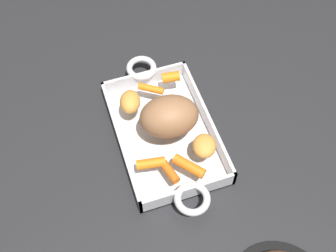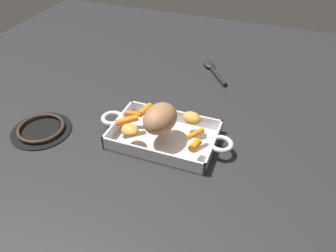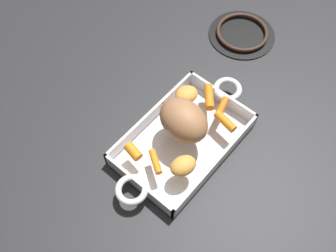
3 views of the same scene
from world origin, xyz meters
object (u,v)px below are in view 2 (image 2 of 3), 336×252
at_px(baby_carrot_northwest, 133,114).
at_px(stove_burner_rear, 41,129).
at_px(baby_carrot_southeast, 127,120).
at_px(potato_corner, 192,118).
at_px(baby_carrot_center_right, 195,134).
at_px(potato_halved, 130,130).
at_px(pork_roast, 160,118).
at_px(baby_carrot_short, 145,110).
at_px(serving_spoon, 213,69).
at_px(roasting_dish, 164,136).
at_px(baby_carrot_long, 195,145).

distance_m(baby_carrot_northwest, stove_burner_rear, 0.30).
height_order(baby_carrot_southeast, stove_burner_rear, baby_carrot_southeast).
bearing_deg(baby_carrot_northwest, baby_carrot_southeast, 87.82).
bearing_deg(potato_corner, baby_carrot_center_right, 116.54).
relative_size(baby_carrot_center_right, baby_carrot_northwest, 1.13).
xyz_separation_m(baby_carrot_center_right, potato_corner, (0.03, -0.06, 0.01)).
relative_size(baby_carrot_northwest, potato_halved, 0.91).
bearing_deg(pork_roast, baby_carrot_short, -40.13).
bearing_deg(serving_spoon, baby_carrot_northwest, 125.65).
height_order(roasting_dish, baby_carrot_short, baby_carrot_short).
distance_m(baby_carrot_long, potato_corner, 0.12).
bearing_deg(baby_carrot_center_right, pork_roast, 4.20).
relative_size(potato_halved, serving_spoon, 0.31).
distance_m(roasting_dish, potato_corner, 0.10).
distance_m(potato_corner, stove_burner_rear, 0.49).
bearing_deg(pork_roast, roasting_dish, -136.44).
relative_size(pork_roast, baby_carrot_short, 2.13).
bearing_deg(baby_carrot_long, pork_roast, -20.17).
bearing_deg(baby_carrot_center_right, serving_spoon, -82.23).
bearing_deg(baby_carrot_northwest, potato_halved, 109.66).
bearing_deg(pork_roast, baby_carrot_northwest, -17.90).
height_order(pork_roast, baby_carrot_northwest, pork_roast).
distance_m(baby_carrot_southeast, potato_halved, 0.06).
distance_m(potato_halved, serving_spoon, 0.56).
relative_size(baby_carrot_short, stove_burner_rear, 0.31).
bearing_deg(potato_halved, pork_roast, -145.69).
bearing_deg(baby_carrot_center_right, stove_burner_rear, 11.17).
distance_m(baby_carrot_short, baby_carrot_long, 0.23).
bearing_deg(stove_burner_rear, serving_spoon, -126.07).
bearing_deg(potato_corner, pork_roast, 39.18).
height_order(roasting_dish, baby_carrot_southeast, baby_carrot_southeast).
distance_m(baby_carrot_northwest, baby_carrot_southeast, 0.04).
xyz_separation_m(baby_carrot_southeast, potato_corner, (-0.19, -0.07, 0.01)).
xyz_separation_m(baby_carrot_short, baby_carrot_long, (-0.20, 0.11, 0.00)).
distance_m(roasting_dish, baby_carrot_long, 0.13).
height_order(baby_carrot_short, baby_carrot_southeast, baby_carrot_southeast).
distance_m(baby_carrot_northwest, potato_corner, 0.19).
relative_size(roasting_dish, pork_roast, 3.43).
bearing_deg(roasting_dish, potato_halved, 35.38).
distance_m(roasting_dish, baby_carrot_short, 0.11).
xyz_separation_m(baby_carrot_southeast, baby_carrot_long, (-0.23, 0.04, 0.00)).
bearing_deg(potato_halved, baby_carrot_center_right, -162.00).
height_order(baby_carrot_center_right, potato_corner, potato_corner).
relative_size(pork_roast, serving_spoon, 0.67).
relative_size(baby_carrot_short, potato_corner, 0.97).
xyz_separation_m(baby_carrot_short, potato_corner, (-0.16, 0.00, 0.01)).
height_order(roasting_dish, potato_corner, potato_corner).
bearing_deg(potato_halved, baby_carrot_southeast, -54.57).
bearing_deg(baby_carrot_northwest, stove_burner_rear, 24.20).
bearing_deg(roasting_dish, serving_spoon, -93.93).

